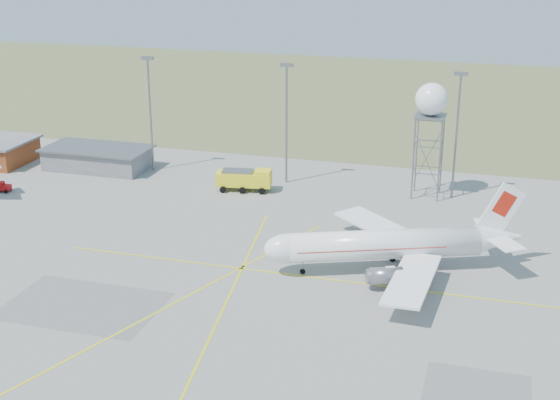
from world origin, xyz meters
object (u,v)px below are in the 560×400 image
(radar_tower, at_px, (429,134))
(baggage_tug, at_px, (4,188))
(airliner_main, at_px, (388,245))
(fire_truck, at_px, (245,181))

(radar_tower, bearing_deg, baggage_tug, -165.40)
(airliner_main, bearing_deg, fire_truck, -64.36)
(fire_truck, relative_size, baggage_tug, 4.12)
(airliner_main, distance_m, baggage_tug, 67.35)
(airliner_main, relative_size, baggage_tug, 13.95)
(fire_truck, xyz_separation_m, baggage_tug, (-38.35, -11.90, -1.11))
(fire_truck, bearing_deg, baggage_tug, -172.14)
(airliner_main, height_order, fire_truck, airliner_main)
(radar_tower, bearing_deg, airliner_main, -92.65)
(baggage_tug, bearing_deg, airliner_main, -16.53)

